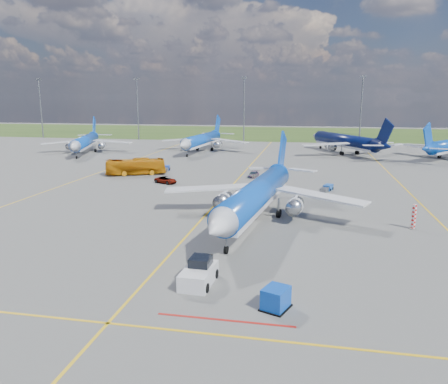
% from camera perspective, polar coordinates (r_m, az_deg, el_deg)
% --- Properties ---
extents(ground, '(400.00, 400.00, 0.00)m').
position_cam_1_polar(ground, '(50.20, -4.94, -5.78)').
color(ground, '#555552').
rests_on(ground, ground).
extents(grass_strip, '(400.00, 80.00, 0.01)m').
position_cam_1_polar(grass_strip, '(196.90, 7.24, 7.64)').
color(grass_strip, '#2D4719').
rests_on(grass_strip, ground).
extents(taxiway_lines, '(60.25, 160.00, 0.02)m').
position_cam_1_polar(taxiway_lines, '(76.30, 0.91, 0.53)').
color(taxiway_lines, gold).
rests_on(taxiway_lines, ground).
extents(floodlight_masts, '(202.20, 0.50, 22.70)m').
position_cam_1_polar(floodlight_masts, '(155.90, 10.05, 10.98)').
color(floodlight_masts, slate).
rests_on(floodlight_masts, ground).
extents(warning_post, '(0.50, 0.50, 3.00)m').
position_cam_1_polar(warning_post, '(57.03, 23.55, -3.00)').
color(warning_post, red).
rests_on(warning_post, ground).
extents(bg_jet_nw, '(37.04, 42.65, 9.45)m').
position_cam_1_polar(bg_jet_nw, '(130.59, -17.58, 4.86)').
color(bg_jet_nw, '#0D48B6').
rests_on(bg_jet_nw, ground).
extents(bg_jet_nnw, '(31.41, 39.55, 9.78)m').
position_cam_1_polar(bg_jet_nnw, '(128.43, -2.88, 5.30)').
color(bg_jet_nnw, '#0D48B6').
rests_on(bg_jet_nnw, ground).
extents(bg_jet_n, '(45.32, 49.06, 10.34)m').
position_cam_1_polar(bg_jet_n, '(127.86, 15.41, 4.85)').
color(bg_jet_n, '#07113E').
rests_on(bg_jet_n, ground).
extents(main_airliner, '(33.67, 41.61, 10.04)m').
position_cam_1_polar(main_airliner, '(56.32, 4.28, -3.75)').
color(main_airliner, '#0D48B6').
rests_on(main_airliner, ground).
extents(pushback_tug, '(2.57, 6.40, 2.15)m').
position_cam_1_polar(pushback_tug, '(37.76, -3.28, -10.56)').
color(pushback_tug, silver).
rests_on(pushback_tug, ground).
extents(uld_container, '(2.27, 2.51, 1.64)m').
position_cam_1_polar(uld_container, '(33.75, 6.78, -13.61)').
color(uld_container, '#0D44B8').
rests_on(uld_container, ground).
extents(apron_bus, '(12.10, 7.51, 3.35)m').
position_cam_1_polar(apron_bus, '(90.98, -11.48, 3.26)').
color(apron_bus, '#C6740B').
rests_on(apron_bus, ground).
extents(service_car_a, '(1.64, 3.96, 1.34)m').
position_cam_1_polar(service_car_a, '(93.02, -9.78, 2.90)').
color(service_car_a, '#999999').
rests_on(service_car_a, ground).
extents(service_car_b, '(4.83, 3.65, 1.22)m').
position_cam_1_polar(service_car_b, '(81.08, -7.61, 1.56)').
color(service_car_b, '#999999').
rests_on(service_car_b, ground).
extents(service_car_c, '(2.16, 4.15, 1.15)m').
position_cam_1_polar(service_car_c, '(86.83, 3.86, 2.32)').
color(service_car_c, '#999999').
rests_on(service_car_c, ground).
extents(baggage_tug_w, '(2.39, 4.34, 0.94)m').
position_cam_1_polar(baggage_tug_w, '(75.86, 13.27, 0.47)').
color(baggage_tug_w, '#1B50A7').
rests_on(baggage_tug_w, ground).
extents(baggage_tug_c, '(2.08, 4.53, 0.98)m').
position_cam_1_polar(baggage_tug_c, '(95.16, -7.58, 3.05)').
color(baggage_tug_c, '#1B3DA5').
rests_on(baggage_tug_c, ground).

